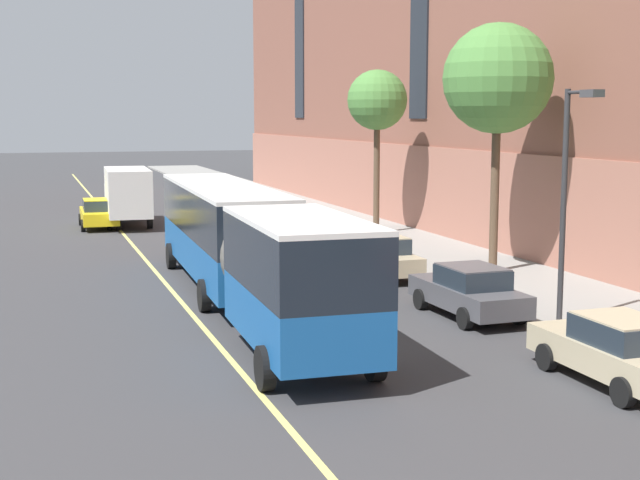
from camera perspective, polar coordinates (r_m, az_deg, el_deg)
ground_plane at (r=23.28m, az=0.51°, el=-6.79°), size 260.00×260.00×0.00m
sidewalk at (r=29.87m, az=15.31°, el=-3.62°), size 5.73×160.00×0.15m
city_bus at (r=27.54m, az=-4.96°, el=-0.10°), size 3.36×19.71×3.57m
parked_car_silver_1 at (r=47.59m, az=-3.39°, el=1.74°), size 1.98×4.23×1.56m
parked_car_darkgray_2 at (r=26.72m, az=9.52°, el=-3.25°), size 2.04×4.55×1.56m
parked_car_darkgray_3 at (r=39.20m, az=0.21°, el=0.42°), size 2.00×4.77×1.56m
parked_car_champagne_5 at (r=32.92m, az=3.80°, el=-1.04°), size 2.03×4.45×1.56m
parked_car_champagne_6 at (r=20.89m, az=18.50°, el=-6.71°), size 1.91×4.57×1.56m
box_truck at (r=49.19m, az=-12.25°, el=2.94°), size 2.59×7.46×3.14m
taxi_cab at (r=48.75m, az=-13.96°, el=1.67°), size 2.06×4.63×1.56m
street_tree_far_uptown at (r=33.47m, az=11.31°, el=10.04°), size 4.01×4.01×9.12m
street_tree_far_downtown at (r=43.99m, az=3.68°, el=8.84°), size 2.94×2.94×8.01m
street_lamp at (r=25.22m, az=15.68°, el=3.66°), size 0.36×1.48×6.50m
fire_hydrant at (r=48.84m, az=-1.58°, el=1.57°), size 0.42×0.24×0.72m
lane_centerline at (r=25.43m, az=-7.48°, el=-5.57°), size 0.16×140.00×0.01m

